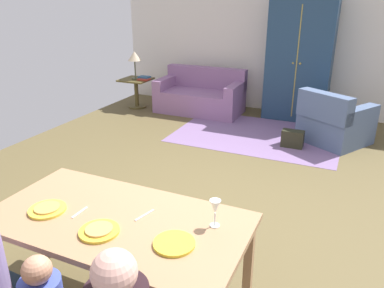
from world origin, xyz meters
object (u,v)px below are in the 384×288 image
object	(u,v)px
side_table	(136,89)
book_upper	(144,77)
armoire	(299,61)
handbag	(292,139)
book_lower	(144,80)
couch	(201,96)
wine_glass	(215,208)
armchair	(334,123)
dining_table	(117,227)
plate_near_woman	(174,243)
plate_near_man	(47,210)
table_lamp	(134,57)
plate_near_child	(99,231)

from	to	relation	value
side_table	book_upper	distance (m)	0.30
armoire	handbag	bearing A→B (deg)	-80.90
book_lower	couch	bearing A→B (deg)	15.55
wine_glass	armchair	world-z (taller)	wine_glass
wine_glass	armoire	size ratio (longest dim) A/B	0.09
dining_table	wine_glass	distance (m)	0.68
couch	armchair	bearing A→B (deg)	-15.68
plate_near_woman	armoire	world-z (taller)	armoire
couch	side_table	size ratio (longest dim) A/B	2.79
couch	handbag	distance (m)	2.31
side_table	book_upper	bearing A→B (deg)	16.79
plate_near_man	table_lamp	world-z (taller)	table_lamp
wine_glass	couch	world-z (taller)	wine_glass
side_table	book_upper	size ratio (longest dim) A/B	2.64
armchair	armoire	bearing A→B (deg)	126.35
plate_near_woman	handbag	bearing A→B (deg)	88.91
plate_near_child	side_table	bearing A→B (deg)	119.98
plate_near_woman	book_lower	bearing A→B (deg)	123.02
side_table	table_lamp	world-z (taller)	table_lamp
side_table	book_lower	bearing A→B (deg)	-11.67
plate_near_man	plate_near_woman	world-z (taller)	same
table_lamp	handbag	xyz separation A→B (m)	(3.28, -0.90, -0.88)
plate_near_man	armoire	xyz separation A→B (m)	(0.79, 5.27, 0.28)
plate_near_man	table_lamp	bearing A→B (deg)	115.74
plate_near_child	couch	xyz separation A→B (m)	(-1.44, 5.00, -0.46)
dining_table	table_lamp	xyz separation A→B (m)	(-2.73, 4.56, 0.32)
armchair	book_lower	distance (m)	3.63
table_lamp	book_upper	world-z (taller)	table_lamp
couch	armchair	size ratio (longest dim) A/B	1.38
plate_near_child	table_lamp	xyz separation A→B (m)	(-2.73, 4.74, 0.24)
plate_near_woman	book_upper	bearing A→B (deg)	122.85
wine_glass	table_lamp	xyz separation A→B (m)	(-3.36, 4.38, 0.12)
plate_near_child	wine_glass	xyz separation A→B (m)	(0.63, 0.36, 0.12)
book_upper	handbag	size ratio (longest dim) A/B	0.69
armoire	plate_near_man	bearing A→B (deg)	-98.52
couch	plate_near_man	bearing A→B (deg)	-79.00
book_lower	side_table	bearing A→B (deg)	168.33
plate_near_woman	book_upper	xyz separation A→B (m)	(-3.04, 4.71, -0.15)
plate_near_child	book_lower	bearing A→B (deg)	118.24
plate_near_man	handbag	size ratio (longest dim) A/B	0.78
book_upper	handbag	world-z (taller)	book_upper
handbag	plate_near_child	bearing A→B (deg)	-98.15
plate_near_child	wine_glass	world-z (taller)	wine_glass
plate_near_man	book_lower	world-z (taller)	plate_near_man
plate_near_man	couch	xyz separation A→B (m)	(-0.96, 4.94, -0.46)
armchair	book_upper	distance (m)	3.68
plate_near_woman	handbag	distance (m)	3.81
armchair	book_lower	xyz separation A→B (m)	(-3.59, 0.40, 0.28)
couch	book_lower	world-z (taller)	couch
plate_near_woman	dining_table	bearing A→B (deg)	168.18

